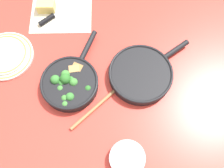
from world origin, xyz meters
The scene contains 10 objects.
ground_plane centered at (0.00, 0.00, 0.00)m, with size 14.00×14.00×0.00m, color #51755B.
dining_table_red centered at (0.00, 0.00, 0.69)m, with size 1.29×1.03×0.77m.
skillet_broccoli centered at (0.18, 0.00, 0.80)m, with size 0.25×0.39×0.07m.
skillet_eggs centered at (-0.13, -0.05, 0.79)m, with size 0.37×0.31×0.05m.
wooden_spoon centered at (0.00, 0.04, 0.78)m, with size 0.29×0.27×0.02m.
parchment_sheet centered at (0.25, -0.39, 0.77)m, with size 0.30×0.23×0.00m.
grater_knife centered at (0.28, -0.37, 0.78)m, with size 0.19×0.17×0.02m.
cheese_block centered at (0.32, -0.42, 0.79)m, with size 0.09×0.05×0.05m.
dinner_plate_stack centered at (0.48, -0.15, 0.78)m, with size 0.25×0.25×0.03m.
prep_bowl_steel centered at (-0.06, 0.31, 0.79)m, with size 0.14×0.14×0.04m.
Camera 1 is at (0.00, 0.42, 1.78)m, focal length 40.00 mm.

